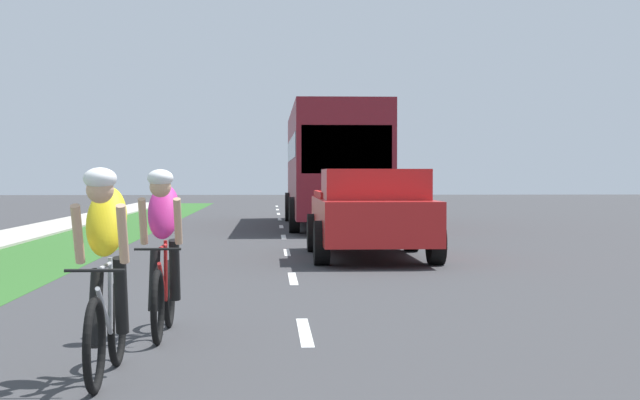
% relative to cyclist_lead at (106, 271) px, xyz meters
% --- Properties ---
extents(ground_plane, '(120.00, 120.00, 0.00)m').
position_rel_cyclist_lead_xyz_m(ground_plane, '(1.56, 13.49, -0.81)').
color(ground_plane, '#38383A').
extents(grass_verge, '(2.43, 70.00, 0.01)m').
position_rel_cyclist_lead_xyz_m(grass_verge, '(-3.12, 13.49, -0.81)').
color(grass_verge, '#2D6026').
rests_on(grass_verge, ground_plane).
extents(lane_markings_center, '(0.12, 52.71, 0.01)m').
position_rel_cyclist_lead_xyz_m(lane_markings_center, '(1.56, 17.49, -0.81)').
color(lane_markings_center, white).
rests_on(lane_markings_center, ground_plane).
extents(cyclist_lead, '(0.42, 1.72, 1.58)m').
position_rel_cyclist_lead_xyz_m(cyclist_lead, '(0.00, 0.00, 0.00)').
color(cyclist_lead, black).
rests_on(cyclist_lead, ground_plane).
extents(cyclist_trailing, '(0.42, 1.72, 1.58)m').
position_rel_cyclist_lead_xyz_m(cyclist_trailing, '(0.21, 2.04, 0.00)').
color(cyclist_trailing, black).
rests_on(cyclist_trailing, ground_plane).
extents(pickup_red, '(2.22, 5.10, 1.64)m').
position_rel_cyclist_lead_xyz_m(pickup_red, '(3.08, 10.94, 0.02)').
color(pickup_red, red).
rests_on(pickup_red, ground_plane).
extents(bus_maroon, '(2.78, 11.60, 3.48)m').
position_rel_cyclist_lead_xyz_m(bus_maroon, '(3.12, 23.05, 1.17)').
color(bus_maroon, maroon).
rests_on(bus_maroon, ground_plane).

